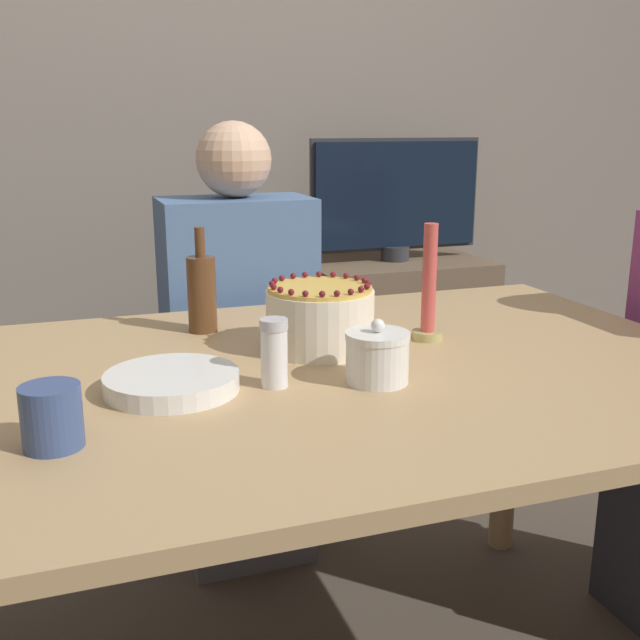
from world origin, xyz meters
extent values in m
cube|color=slate|center=(0.00, 1.40, 1.30)|extent=(8.00, 0.05, 2.60)
cube|color=tan|center=(0.00, 0.00, 0.76)|extent=(1.55, 1.03, 0.03)
cylinder|color=tan|center=(0.71, 0.46, 0.37)|extent=(0.07, 0.07, 0.74)
cylinder|color=#EFE5CC|center=(0.03, 0.11, 0.83)|extent=(0.21, 0.21, 0.12)
cylinder|color=gold|center=(0.03, 0.11, 0.90)|extent=(0.20, 0.20, 0.01)
sphere|color=maroon|center=(0.12, 0.11, 0.91)|extent=(0.01, 0.01, 0.01)
sphere|color=maroon|center=(0.12, 0.14, 0.91)|extent=(0.01, 0.01, 0.01)
sphere|color=maroon|center=(0.10, 0.17, 0.91)|extent=(0.01, 0.01, 0.01)
sphere|color=maroon|center=(0.08, 0.19, 0.91)|extent=(0.01, 0.01, 0.01)
sphere|color=maroon|center=(0.06, 0.20, 0.91)|extent=(0.01, 0.01, 0.01)
sphere|color=maroon|center=(0.03, 0.21, 0.91)|extent=(0.01, 0.01, 0.01)
sphere|color=maroon|center=(0.00, 0.20, 0.91)|extent=(0.01, 0.01, 0.01)
sphere|color=maroon|center=(-0.03, 0.19, 0.91)|extent=(0.01, 0.01, 0.01)
sphere|color=maroon|center=(-0.05, 0.17, 0.91)|extent=(0.01, 0.01, 0.01)
sphere|color=maroon|center=(-0.06, 0.14, 0.91)|extent=(0.01, 0.01, 0.01)
sphere|color=maroon|center=(-0.07, 0.11, 0.91)|extent=(0.01, 0.01, 0.01)
sphere|color=maroon|center=(-0.06, 0.09, 0.91)|extent=(0.01, 0.01, 0.01)
sphere|color=maroon|center=(-0.05, 0.06, 0.91)|extent=(0.01, 0.01, 0.01)
sphere|color=maroon|center=(-0.03, 0.04, 0.91)|extent=(0.01, 0.01, 0.01)
sphere|color=maroon|center=(0.00, 0.03, 0.91)|extent=(0.01, 0.01, 0.01)
sphere|color=maroon|center=(0.03, 0.02, 0.91)|extent=(0.01, 0.01, 0.01)
sphere|color=maroon|center=(0.06, 0.03, 0.91)|extent=(0.01, 0.01, 0.01)
sphere|color=maroon|center=(0.08, 0.04, 0.91)|extent=(0.01, 0.01, 0.01)
sphere|color=maroon|center=(0.10, 0.06, 0.91)|extent=(0.01, 0.01, 0.01)
sphere|color=maroon|center=(0.12, 0.09, 0.91)|extent=(0.01, 0.01, 0.01)
cylinder|color=white|center=(0.06, -0.10, 0.81)|extent=(0.11, 0.11, 0.08)
cylinder|color=white|center=(0.06, -0.10, 0.86)|extent=(0.11, 0.11, 0.01)
sphere|color=white|center=(0.06, -0.10, 0.87)|extent=(0.02, 0.02, 0.02)
cylinder|color=white|center=(-0.12, -0.07, 0.82)|extent=(0.05, 0.05, 0.10)
cylinder|color=silver|center=(-0.12, -0.07, 0.88)|extent=(0.05, 0.05, 0.02)
cylinder|color=white|center=(-0.29, -0.03, 0.78)|extent=(0.23, 0.23, 0.01)
cylinder|color=white|center=(-0.29, -0.03, 0.78)|extent=(0.23, 0.23, 0.01)
cylinder|color=white|center=(-0.29, -0.03, 0.79)|extent=(0.23, 0.23, 0.01)
cylinder|color=white|center=(-0.29, -0.03, 0.80)|extent=(0.23, 0.23, 0.01)
cylinder|color=tan|center=(0.26, 0.11, 0.78)|extent=(0.06, 0.06, 0.02)
cylinder|color=#CC4C47|center=(0.26, 0.11, 0.90)|extent=(0.03, 0.03, 0.22)
cylinder|color=brown|center=(-0.17, 0.32, 0.85)|extent=(0.06, 0.06, 0.16)
cylinder|color=brown|center=(-0.17, 0.32, 0.97)|extent=(0.02, 0.02, 0.06)
cylinder|color=#384C7F|center=(-0.48, -0.20, 0.82)|extent=(0.08, 0.08, 0.09)
cube|color=#595960|center=(0.00, 0.72, 0.23)|extent=(0.34, 0.34, 0.45)
cube|color=#4C6B99|center=(0.00, 0.72, 0.73)|extent=(0.40, 0.24, 0.57)
sphere|color=#D8AD8C|center=(0.00, 0.72, 1.12)|extent=(0.20, 0.20, 0.20)
cube|color=brown|center=(0.67, 1.15, 0.37)|extent=(0.64, 0.42, 0.74)
cylinder|color=#2D2D33|center=(0.67, 1.15, 0.76)|extent=(0.10, 0.10, 0.05)
cube|color=#2D2D33|center=(0.67, 1.15, 0.97)|extent=(0.63, 0.02, 0.38)
cube|color=black|center=(0.67, 1.15, 0.97)|extent=(0.60, 0.03, 0.36)
camera|label=1|loc=(-0.45, -1.23, 1.21)|focal=42.00mm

